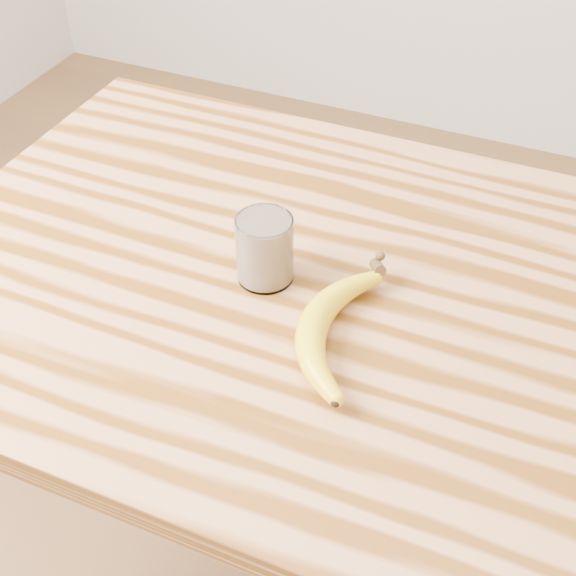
% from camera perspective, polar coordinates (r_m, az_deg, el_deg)
% --- Properties ---
extents(table, '(1.20, 0.80, 0.90)m').
position_cam_1_polar(table, '(1.16, 3.28, -4.76)').
color(table, '#B87C4C').
rests_on(table, ground).
extents(smoothie_glass, '(0.08, 0.08, 0.10)m').
position_cam_1_polar(smoothie_glass, '(1.06, -1.66, 2.82)').
color(smoothie_glass, white).
rests_on(smoothie_glass, table).
extents(banana, '(0.16, 0.33, 0.04)m').
position_cam_1_polar(banana, '(0.99, 1.78, -2.63)').
color(banana, gold).
rests_on(banana, table).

